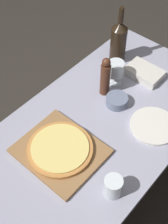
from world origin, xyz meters
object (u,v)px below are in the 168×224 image
at_px(pizza, 60,148).
at_px(small_bowl, 117,101).
at_px(wine_glass, 116,69).
at_px(pepper_mill, 105,77).
at_px(wine_bottle, 118,41).

distance_m(pizza, small_bowl, 0.40).
height_order(pizza, wine_glass, wine_glass).
bearing_deg(pizza, wine_glass, 99.75).
relative_size(pepper_mill, wine_glass, 1.70).
height_order(pizza, pepper_mill, pepper_mill).
bearing_deg(pizza, small_bowl, 87.70).
bearing_deg(small_bowl, pizza, -92.30).
xyz_separation_m(wine_glass, small_bowl, (0.11, -0.12, -0.07)).
xyz_separation_m(pizza, wine_glass, (-0.09, 0.52, 0.06)).
bearing_deg(wine_bottle, small_bowl, -52.83).
bearing_deg(wine_bottle, pepper_mill, -66.59).
bearing_deg(wine_glass, wine_bottle, 123.72).
height_order(pizza, wine_bottle, wine_bottle).
bearing_deg(pizza, wine_bottle, 105.95).
distance_m(wine_glass, small_bowl, 0.17).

